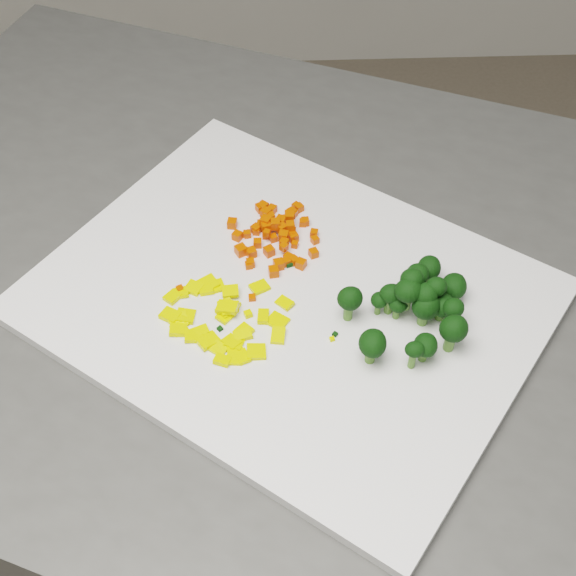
{
  "coord_description": "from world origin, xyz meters",
  "views": [
    {
      "loc": [
        -0.08,
        -0.33,
        1.52
      ],
      "look_at": [
        -0.06,
        0.19,
        0.92
      ],
      "focal_mm": 50.0,
      "sensor_mm": 36.0,
      "label": 1
    }
  ],
  "objects_px": {
    "carrot_pile": "(278,229)",
    "counter_block": "(279,473)",
    "broccoli_pile": "(407,300)",
    "cutting_board": "(288,299)",
    "pepper_pile": "(226,307)"
  },
  "relations": [
    {
      "from": "cutting_board",
      "to": "broccoli_pile",
      "type": "distance_m",
      "value": 0.12
    },
    {
      "from": "counter_block",
      "to": "carrot_pile",
      "type": "height_order",
      "value": "carrot_pile"
    },
    {
      "from": "carrot_pile",
      "to": "cutting_board",
      "type": "bearing_deg",
      "value": -84.28
    },
    {
      "from": "carrot_pile",
      "to": "broccoli_pile",
      "type": "distance_m",
      "value": 0.17
    },
    {
      "from": "carrot_pile",
      "to": "counter_block",
      "type": "bearing_deg",
      "value": -98.16
    },
    {
      "from": "cutting_board",
      "to": "broccoli_pile",
      "type": "height_order",
      "value": "broccoli_pile"
    },
    {
      "from": "counter_block",
      "to": "cutting_board",
      "type": "xyz_separation_m",
      "value": [
        0.01,
        -0.05,
        0.46
      ]
    },
    {
      "from": "cutting_board",
      "to": "pepper_pile",
      "type": "bearing_deg",
      "value": -161.54
    },
    {
      "from": "counter_block",
      "to": "cutting_board",
      "type": "height_order",
      "value": "cutting_board"
    },
    {
      "from": "counter_block",
      "to": "carrot_pile",
      "type": "xyz_separation_m",
      "value": [
        0.0,
        0.03,
        0.48
      ]
    },
    {
      "from": "carrot_pile",
      "to": "pepper_pile",
      "type": "distance_m",
      "value": 0.11
    },
    {
      "from": "cutting_board",
      "to": "carrot_pile",
      "type": "height_order",
      "value": "carrot_pile"
    },
    {
      "from": "counter_block",
      "to": "broccoli_pile",
      "type": "distance_m",
      "value": 0.51
    },
    {
      "from": "carrot_pile",
      "to": "broccoli_pile",
      "type": "bearing_deg",
      "value": -43.9
    },
    {
      "from": "counter_block",
      "to": "cutting_board",
      "type": "bearing_deg",
      "value": -76.3
    }
  ]
}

